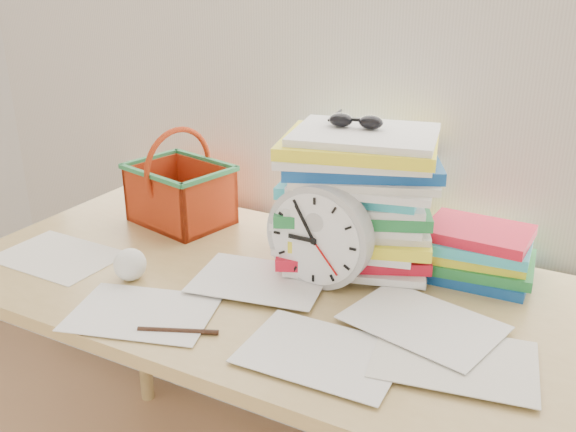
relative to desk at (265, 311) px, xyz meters
The scene contains 10 objects.
curtain 0.73m from the desk, 90.00° to the left, with size 2.40×0.01×2.50m, color beige.
desk is the anchor object (origin of this frame).
paper_stack 0.33m from the desk, 54.93° to the left, with size 0.35×0.29×0.31m, color white, non-canonical shape.
clock 0.22m from the desk, 21.30° to the left, with size 0.23×0.23×0.05m, color #B6B6B6.
sunglasses 0.46m from the desk, 58.81° to the left, with size 0.13×0.11×0.03m, color black, non-canonical shape.
book_stack 0.48m from the desk, 31.55° to the left, with size 0.27×0.21×0.12m, color white, non-canonical shape.
basket 0.46m from the desk, 152.40° to the left, with size 0.25×0.19×0.25m, color #BF3912, non-canonical shape.
crumpled_ball 0.31m from the desk, 154.11° to the right, with size 0.07×0.07×0.07m, color white.
pen 0.27m from the desk, 98.42° to the right, with size 0.01×0.01×0.15m, color black.
scattered_papers 0.08m from the desk, ahead, with size 1.26×0.42×0.02m, color white, non-canonical shape.
Camera 1 is at (0.63, 0.53, 1.40)m, focal length 40.00 mm.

